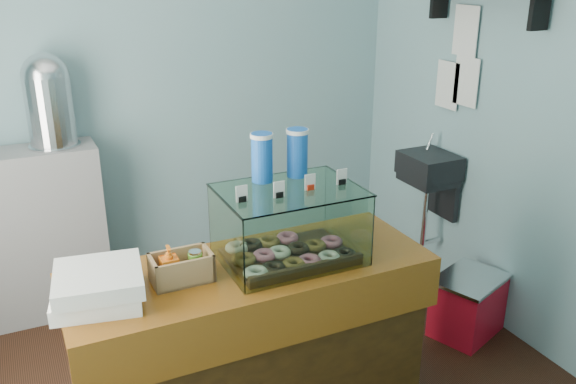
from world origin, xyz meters
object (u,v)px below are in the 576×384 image
display_case (286,221)px  red_cooler (468,305)px  counter (253,351)px  coffee_urn (48,98)px

display_case → red_cooler: size_ratio=1.16×
display_case → red_cooler: display_case is taller
counter → red_cooler: bearing=8.6°
coffee_urn → red_cooler: coffee_urn is taller
counter → display_case: size_ratio=2.64×
coffee_urn → counter: bearing=-68.5°
display_case → red_cooler: (1.31, 0.20, -0.88)m
counter → display_case: display_case is taller
counter → red_cooler: (1.50, 0.23, -0.27)m
coffee_urn → red_cooler: (2.12, -1.37, -1.20)m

